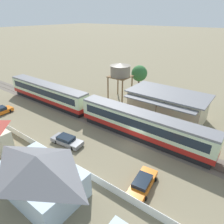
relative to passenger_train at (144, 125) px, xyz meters
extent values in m
plane|color=#7A7056|center=(-0.29, -1.83, -2.35)|extent=(600.00, 600.00, 0.00)
cube|color=#AD1E19|center=(-0.27, 0.00, -1.05)|extent=(21.04, 2.86, 0.80)
cube|color=beige|center=(-0.27, 0.00, 0.47)|extent=(21.04, 2.86, 2.24)
cube|color=#192330|center=(-0.27, 0.00, 0.58)|extent=(19.36, 2.90, 1.26)
cube|color=slate|center=(-0.27, 0.00, 1.74)|extent=(21.04, 2.69, 0.30)
cube|color=black|center=(-0.27, 0.00, -1.89)|extent=(20.20, 2.46, 0.88)
cylinder|color=black|center=(6.68, -0.72, -1.90)|extent=(0.90, 0.18, 0.90)
cylinder|color=black|center=(6.68, 0.72, -1.90)|extent=(0.90, 0.18, 0.90)
cylinder|color=black|center=(-7.21, -0.72, -1.90)|extent=(0.90, 0.18, 0.90)
cylinder|color=black|center=(-7.21, 0.72, -1.90)|extent=(0.90, 0.18, 0.90)
cube|color=#AD1E19|center=(-22.49, 0.00, -1.05)|extent=(21.04, 2.86, 0.80)
cube|color=beige|center=(-22.49, 0.00, 0.47)|extent=(21.04, 2.86, 2.24)
cube|color=#192330|center=(-22.49, 0.00, 0.58)|extent=(19.36, 2.90, 1.26)
cube|color=slate|center=(-22.49, 0.00, 1.74)|extent=(21.04, 2.69, 0.30)
cube|color=black|center=(-22.49, 0.00, -1.89)|extent=(20.20, 2.46, 0.88)
cylinder|color=black|center=(-15.55, -0.72, -1.90)|extent=(0.90, 0.18, 0.90)
cylinder|color=black|center=(-15.55, 0.72, -1.90)|extent=(0.90, 0.18, 0.90)
cylinder|color=black|center=(-29.43, -0.72, -1.90)|extent=(0.90, 0.18, 0.90)
cylinder|color=black|center=(-29.43, 0.72, -1.90)|extent=(0.90, 0.18, 0.90)
cube|color=#665B51|center=(-3.14, 0.00, -2.35)|extent=(125.45, 3.60, 0.01)
cube|color=#4C4238|center=(-3.14, -0.72, -2.33)|extent=(125.45, 0.12, 0.04)
cube|color=#4C4238|center=(-3.14, 0.72, -2.33)|extent=(125.45, 0.12, 0.04)
cube|color=beige|center=(-0.10, 8.78, -0.09)|extent=(12.69, 6.62, 4.53)
cube|color=slate|center=(-0.10, 8.78, 2.28)|extent=(13.70, 7.15, 0.20)
cube|color=slate|center=(-0.10, 4.67, 1.78)|extent=(12.18, 1.60, 0.16)
cylinder|color=brown|center=(-0.10, 4.07, -0.33)|extent=(0.14, 0.14, 4.05)
cylinder|color=brown|center=(-10.09, 13.09, 0.09)|extent=(0.28, 0.28, 4.89)
cylinder|color=brown|center=(-13.84, 13.09, 0.09)|extent=(0.28, 0.28, 4.89)
cylinder|color=brown|center=(-10.09, 9.34, 0.09)|extent=(0.28, 0.28, 4.89)
cylinder|color=brown|center=(-13.84, 9.34, 0.09)|extent=(0.28, 0.28, 4.89)
cube|color=brown|center=(-11.96, 11.21, 2.62)|extent=(4.25, 4.25, 0.16)
cylinder|color=slate|center=(-11.96, 11.21, 3.84)|extent=(4.13, 4.13, 2.27)
cone|color=slate|center=(-11.96, 11.21, 5.22)|extent=(4.33, 4.33, 0.50)
cube|color=silver|center=(-3.66, -15.22, -0.88)|extent=(9.02, 5.62, 2.95)
pyramid|color=slate|center=(-3.66, -15.22, 1.46)|extent=(9.74, 6.07, 1.73)
cube|color=white|center=(-8.33, -10.92, -1.83)|extent=(46.01, 0.06, 1.05)
cube|color=orange|center=(4.57, -8.42, -1.85)|extent=(2.36, 4.92, 0.67)
cube|color=#192330|center=(4.59, -8.56, -1.30)|extent=(1.83, 2.54, 0.42)
cylinder|color=black|center=(5.21, -6.86, -2.04)|extent=(0.62, 0.20, 0.62)
cylinder|color=black|center=(3.60, -7.05, -2.04)|extent=(0.62, 0.20, 0.62)
cylinder|color=black|center=(5.55, -9.78, -2.04)|extent=(0.62, 0.20, 0.62)
cylinder|color=black|center=(3.93, -9.97, -2.04)|extent=(0.62, 0.20, 0.62)
cube|color=orange|center=(-25.51, -8.61, -1.87)|extent=(2.01, 4.25, 0.63)
cylinder|color=black|center=(-24.70, -7.29, -2.04)|extent=(0.62, 0.20, 0.62)
cylinder|color=black|center=(-26.39, -7.33, -2.04)|extent=(0.62, 0.20, 0.62)
cube|color=gray|center=(-8.12, -7.77, -1.88)|extent=(4.98, 2.38, 0.60)
cube|color=#192330|center=(-8.26, -7.79, -1.36)|extent=(2.57, 1.85, 0.44)
cylinder|color=black|center=(-6.55, -8.40, -2.04)|extent=(0.62, 0.20, 0.62)
cylinder|color=black|center=(-6.74, -6.78, -2.04)|extent=(0.62, 0.20, 0.62)
cylinder|color=black|center=(-9.50, -8.75, -2.04)|extent=(0.62, 0.20, 0.62)
cylinder|color=black|center=(-9.69, -7.13, -2.04)|extent=(0.62, 0.20, 0.62)
cylinder|color=#4C3823|center=(-10.72, 17.27, -0.64)|extent=(0.38, 0.38, 3.43)
sphere|color=#2D6633|center=(-10.72, 17.27, 2.18)|extent=(3.68, 3.68, 3.68)
camera|label=1|loc=(11.40, -23.11, 14.61)|focal=32.00mm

